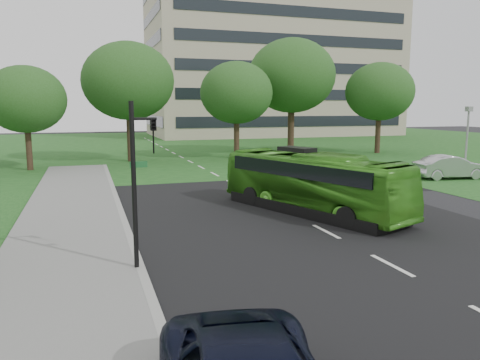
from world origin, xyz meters
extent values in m
plane|color=black|center=(0.00, 0.00, 0.00)|extent=(160.00, 160.00, 0.00)
cube|color=black|center=(0.00, 20.00, 0.01)|extent=(14.00, 120.00, 0.01)
cube|color=black|center=(0.00, 14.00, 0.01)|extent=(80.00, 12.00, 0.01)
cube|color=silver|center=(0.00, 15.00, 0.02)|extent=(0.15, 90.00, 0.01)
cube|color=gray|center=(-7.10, -5.00, 0.07)|extent=(0.25, 60.00, 0.15)
cube|color=#1A4C19|center=(0.00, 45.00, 0.01)|extent=(120.00, 60.00, 0.01)
cube|color=tan|center=(22.00, 62.00, 12.50)|extent=(40.00, 20.00, 25.00)
cube|color=black|center=(22.00, 51.95, 12.50)|extent=(36.80, 0.10, 23.00)
cube|color=black|center=(1.95, 62.00, 12.50)|extent=(0.10, 18.40, 23.00)
cylinder|color=black|center=(-12.45, 24.44, 1.45)|extent=(0.44, 0.44, 2.90)
ellipsoid|color=#244D19|center=(-12.45, 24.44, 5.20)|extent=(5.75, 5.75, 4.89)
cylinder|color=black|center=(-4.80, 27.89, 1.87)|extent=(0.56, 0.56, 3.74)
ellipsoid|color=#244D19|center=(-4.80, 27.89, 6.81)|extent=(7.69, 7.69, 6.54)
cylinder|color=black|center=(4.66, 27.51, 1.65)|extent=(0.50, 0.50, 3.30)
ellipsoid|color=#244D19|center=(4.66, 27.51, 5.92)|extent=(6.56, 6.56, 5.57)
cylinder|color=black|center=(11.29, 30.21, 2.14)|extent=(0.64, 0.64, 4.28)
ellipsoid|color=#244D19|center=(11.29, 30.21, 7.72)|extent=(8.60, 8.60, 7.31)
cylinder|color=black|center=(19.80, 27.68, 1.73)|extent=(0.52, 0.52, 3.46)
ellipsoid|color=#244D19|center=(19.80, 27.68, 6.18)|extent=(6.81, 6.81, 5.79)
imported|color=#3F9421|center=(1.00, 5.21, 1.33)|extent=(5.47, 9.69, 2.65)
imported|color=#B0B0B5|center=(14.12, 11.27, 0.77)|extent=(4.85, 2.28, 1.54)
cylinder|color=black|center=(-7.20, -0.16, 2.40)|extent=(0.13, 0.13, 4.80)
cylinder|color=black|center=(-6.86, -0.16, 4.32)|extent=(0.67, 0.08, 0.08)
imported|color=black|center=(-6.62, -0.16, 3.84)|extent=(0.18, 0.21, 0.96)
cube|color=#195926|center=(-7.06, -0.16, 3.07)|extent=(0.48, 0.04, 0.17)
cylinder|color=gray|center=(16.00, 12.00, 2.20)|extent=(0.13, 0.13, 4.40)
cube|color=gray|center=(16.00, 12.00, 4.51)|extent=(0.46, 0.42, 0.33)
camera|label=1|loc=(-8.39, -13.17, 4.63)|focal=35.00mm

